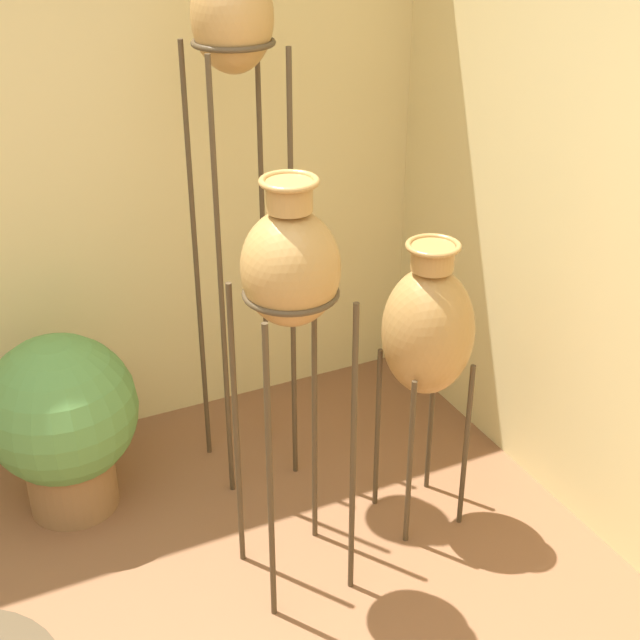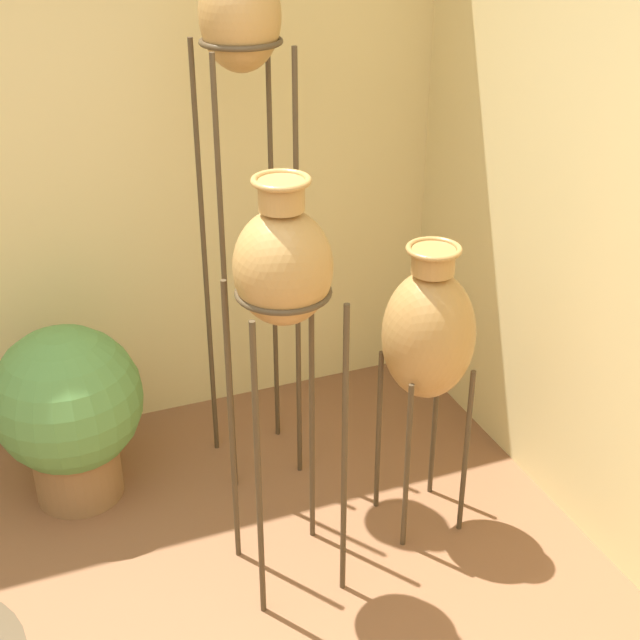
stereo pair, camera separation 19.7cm
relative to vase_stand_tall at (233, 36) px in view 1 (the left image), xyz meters
The scene contains 4 objects.
vase_stand_tall is the anchor object (origin of this frame).
vase_stand_medium 0.91m from the vase_stand_tall, 98.50° to the right, with size 0.32×0.32×1.50m.
vase_stand_short 1.22m from the vase_stand_tall, 51.89° to the right, with size 0.33×0.33×1.16m.
potted_plant 1.56m from the vase_stand_tall, behind, with size 0.58×0.58×0.74m.
Camera 1 is at (-0.09, -1.44, 2.33)m, focal length 50.00 mm.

